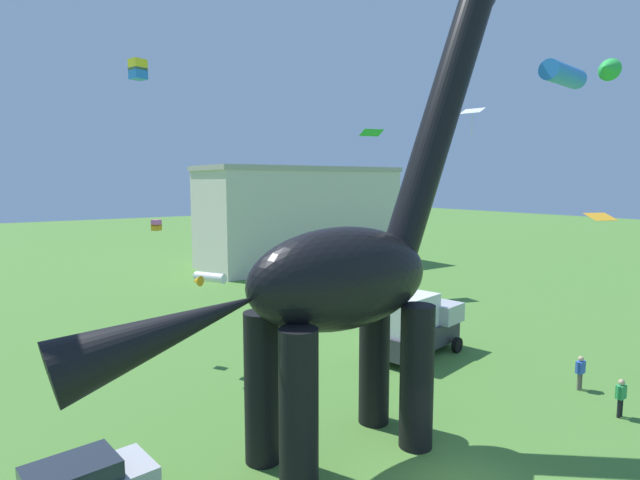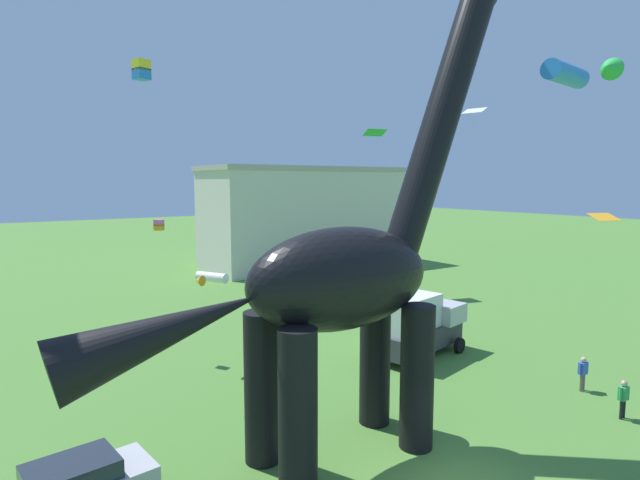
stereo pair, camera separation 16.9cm
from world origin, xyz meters
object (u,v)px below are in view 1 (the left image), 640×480
kite_mid_left (156,225)px  kite_high_left (572,73)px  parked_box_truck (414,324)px  kite_far_right (372,133)px  kite_high_right (138,69)px  kite_near_low (207,278)px  dinosaur_sculpture (340,279)px  kite_mid_center (600,217)px  kite_mid_right (473,111)px  person_strolling_adult (580,369)px  person_far_spectator (621,394)px

kite_mid_left → kite_high_left: size_ratio=0.20×
parked_box_truck → kite_far_right: size_ratio=2.94×
kite_high_right → kite_high_left: (9.12, -23.03, -3.04)m
kite_near_low → kite_high_left: 17.26m
kite_high_left → kite_near_low: bearing=129.3°
dinosaur_sculpture → kite_mid_center: 16.51m
kite_mid_right → kite_mid_center: size_ratio=0.73×
dinosaur_sculpture → person_strolling_adult: 12.87m
kite_mid_right → kite_high_left: kite_high_left is taller
person_far_spectator → kite_high_right: kite_high_right is taller
kite_high_right → person_strolling_adult: bearing=-62.1°
person_strolling_adult → kite_mid_center: kite_mid_center is taller
kite_high_right → kite_mid_left: bearing=-101.3°
kite_near_low → kite_mid_center: bearing=-28.5°
person_strolling_adult → kite_mid_left: size_ratio=2.73×
person_far_spectator → kite_mid_right: bearing=-117.3°
person_strolling_adult → kite_high_left: 12.35m
person_far_spectator → kite_high_left: (-1.53, 1.76, 12.01)m
kite_high_right → kite_mid_right: 21.48m
person_strolling_adult → kite_near_low: bearing=54.7°
kite_mid_left → kite_high_right: size_ratio=0.45×
kite_high_right → kite_mid_center: bearing=-51.0°
kite_far_right → kite_mid_right: kite_far_right is taller
kite_high_left → kite_high_right: bearing=111.6°
person_strolling_adult → kite_high_left: bearing=106.9°
kite_mid_left → kite_high_left: (10.63, -15.51, 6.15)m
person_far_spectator → kite_near_low: bearing=-104.9°
kite_far_right → kite_mid_center: (-1.26, -19.13, -5.68)m
kite_far_right → person_strolling_adult: bearing=-105.9°
person_far_spectator → parked_box_truck: bearing=-136.3°
kite_far_right → kite_mid_right: bearing=-119.0°
person_strolling_adult → kite_near_low: (-12.36, 11.17, 3.60)m
kite_mid_center → dinosaur_sculpture: bearing=-179.6°
kite_near_low → kite_mid_left: bearing=105.9°
kite_high_left → kite_mid_left: bearing=124.4°
kite_high_left → dinosaur_sculpture: bearing=165.7°
person_far_spectator → kite_mid_right: kite_mid_right is taller
person_far_spectator → kite_near_low: kite_near_low is taller
kite_high_left → kite_mid_center: bearing=17.6°
dinosaur_sculpture → kite_near_low: (-0.64, 9.39, -1.40)m
parked_box_truck → kite_mid_center: kite_mid_center is taller
kite_near_low → kite_high_left: size_ratio=0.62×
kite_mid_center → parked_box_truck: bearing=143.7°
kite_near_low → dinosaur_sculpture: bearing=-86.1°
person_strolling_adult → kite_far_right: size_ratio=0.74×
person_strolling_adult → person_far_spectator: bearing=157.0°
person_strolling_adult → kite_high_right: size_ratio=1.22×
kite_far_right → kite_mid_right: 20.63m
kite_far_right → kite_mid_center: bearing=-93.8°
person_far_spectator → kite_far_right: 27.19m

